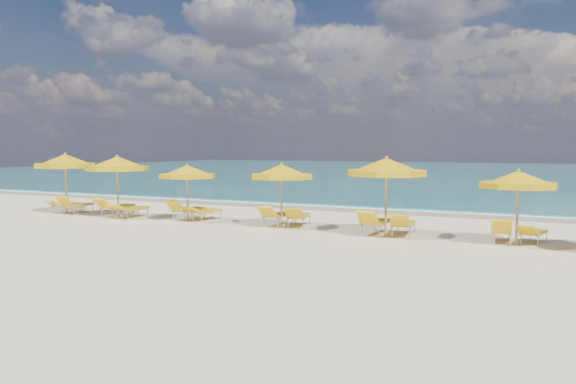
% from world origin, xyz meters
% --- Properties ---
extents(ground_plane, '(120.00, 120.00, 0.00)m').
position_xyz_m(ground_plane, '(0.00, 0.00, 0.00)').
color(ground_plane, beige).
extents(ocean, '(120.00, 80.00, 0.30)m').
position_xyz_m(ocean, '(0.00, 48.00, 0.00)').
color(ocean, '#136A6B').
rests_on(ocean, ground).
extents(wet_sand_band, '(120.00, 2.60, 0.01)m').
position_xyz_m(wet_sand_band, '(0.00, 7.40, 0.00)').
color(wet_sand_band, tan).
rests_on(wet_sand_band, ground).
extents(foam_line, '(120.00, 1.20, 0.03)m').
position_xyz_m(foam_line, '(0.00, 8.20, 0.00)').
color(foam_line, white).
rests_on(foam_line, ground).
extents(whitecap_near, '(14.00, 0.36, 0.05)m').
position_xyz_m(whitecap_near, '(-6.00, 17.00, 0.00)').
color(whitecap_near, white).
rests_on(whitecap_near, ground).
extents(whitecap_far, '(18.00, 0.30, 0.05)m').
position_xyz_m(whitecap_far, '(8.00, 24.00, 0.00)').
color(whitecap_far, white).
rests_on(whitecap_far, ground).
extents(umbrella_1, '(3.40, 3.40, 2.63)m').
position_xyz_m(umbrella_1, '(-10.15, 0.41, 2.24)').
color(umbrella_1, tan).
rests_on(umbrella_1, ground).
extents(umbrella_2, '(2.70, 2.70, 2.55)m').
position_xyz_m(umbrella_2, '(-7.12, 0.29, 2.17)').
color(umbrella_2, tan).
rests_on(umbrella_2, ground).
extents(umbrella_3, '(2.34, 2.34, 2.23)m').
position_xyz_m(umbrella_3, '(-3.87, 0.57, 1.90)').
color(umbrella_3, tan).
rests_on(umbrella_3, ground).
extents(umbrella_4, '(2.50, 2.50, 2.31)m').
position_xyz_m(umbrella_4, '(0.18, 0.60, 1.97)').
color(umbrella_4, tan).
rests_on(umbrella_4, ground).
extents(umbrella_5, '(2.73, 2.73, 2.59)m').
position_xyz_m(umbrella_5, '(4.06, 0.34, 2.21)').
color(umbrella_5, tan).
rests_on(umbrella_5, ground).
extents(umbrella_6, '(2.92, 2.92, 2.24)m').
position_xyz_m(umbrella_6, '(8.00, 0.27, 1.91)').
color(umbrella_6, tan).
rests_on(umbrella_6, ground).
extents(lounger_1_left, '(0.56, 1.66, 0.62)m').
position_xyz_m(lounger_1_left, '(-10.55, 0.75, 0.19)').
color(lounger_1_left, '#A5A8AD').
rests_on(lounger_1_left, ground).
extents(lounger_1_right, '(0.73, 1.77, 0.85)m').
position_xyz_m(lounger_1_right, '(-9.71, 0.61, 0.22)').
color(lounger_1_right, '#A5A8AD').
rests_on(lounger_1_right, ground).
extents(lounger_2_left, '(0.66, 1.91, 0.85)m').
position_xyz_m(lounger_2_left, '(-7.55, 0.68, 0.24)').
color(lounger_2_left, '#A5A8AD').
rests_on(lounger_2_left, ground).
extents(lounger_2_right, '(0.66, 1.86, 0.66)m').
position_xyz_m(lounger_2_right, '(-6.61, 0.53, 0.21)').
color(lounger_2_right, '#A5A8AD').
rests_on(lounger_2_right, ground).
extents(lounger_3_left, '(0.77, 1.86, 0.88)m').
position_xyz_m(lounger_3_left, '(-4.24, 1.12, 0.23)').
color(lounger_3_left, '#A5A8AD').
rests_on(lounger_3_left, ground).
extents(lounger_3_right, '(0.86, 1.82, 0.65)m').
position_xyz_m(lounger_3_right, '(-3.45, 1.17, 0.21)').
color(lounger_3_right, '#A5A8AD').
rests_on(lounger_3_right, ground).
extents(lounger_4_left, '(0.66, 1.87, 0.83)m').
position_xyz_m(lounger_4_left, '(-0.19, 1.04, 0.23)').
color(lounger_4_left, '#A5A8AD').
rests_on(lounger_4_left, ground).
extents(lounger_4_right, '(0.95, 1.89, 0.80)m').
position_xyz_m(lounger_4_right, '(0.61, 1.16, 0.22)').
color(lounger_4_right, '#A5A8AD').
rests_on(lounger_4_right, ground).
extents(lounger_5_left, '(0.69, 1.92, 0.90)m').
position_xyz_m(lounger_5_left, '(3.69, 0.54, 0.24)').
color(lounger_5_left, '#A5A8AD').
rests_on(lounger_5_left, ground).
extents(lounger_5_right, '(0.80, 1.88, 0.82)m').
position_xyz_m(lounger_5_right, '(4.57, 0.65, 0.23)').
color(lounger_5_right, '#A5A8AD').
rests_on(lounger_5_right, ground).
extents(lounger_6_left, '(0.75, 1.73, 0.83)m').
position_xyz_m(lounger_6_left, '(7.54, 0.63, 0.22)').
color(lounger_6_left, '#A5A8AD').
rests_on(lounger_6_left, ground).
extents(lounger_6_right, '(0.84, 1.69, 0.65)m').
position_xyz_m(lounger_6_right, '(8.44, 0.87, 0.19)').
color(lounger_6_right, '#A5A8AD').
rests_on(lounger_6_right, ground).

